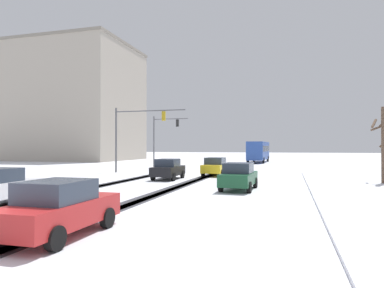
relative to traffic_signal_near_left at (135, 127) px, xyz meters
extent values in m
cube|color=#38383D|center=(7.97, -10.34, -4.50)|extent=(0.73, 31.55, 0.01)
cube|color=#38383D|center=(7.66, -10.34, -4.50)|extent=(0.90, 31.55, 0.01)
cube|color=#38383D|center=(2.89, -10.34, -4.50)|extent=(0.87, 31.55, 0.01)
cube|color=#38383D|center=(2.61, -10.34, -4.50)|extent=(0.97, 31.55, 0.01)
cube|color=white|center=(17.85, -11.77, -4.45)|extent=(4.00, 31.55, 0.12)
cylinder|color=#56565B|center=(-2.11, 0.00, -1.26)|extent=(0.18, 0.18, 6.50)
cylinder|color=#56565B|center=(1.55, -0.02, 1.59)|extent=(7.33, 0.16, 0.12)
cube|color=#B79319|center=(3.02, -0.03, 1.04)|extent=(0.32, 0.24, 0.90)
sphere|color=black|center=(3.02, 0.13, 1.34)|extent=(0.20, 0.20, 0.20)
sphere|color=orange|center=(3.02, 0.13, 1.04)|extent=(0.20, 0.20, 0.20)
sphere|color=black|center=(3.02, 0.13, 0.74)|extent=(0.20, 0.20, 0.20)
cylinder|color=#56565B|center=(-2.11, 10.00, -1.26)|extent=(0.18, 0.18, 6.50)
cylinder|color=#56565B|center=(0.23, 9.84, 1.59)|extent=(4.69, 0.45, 0.12)
cube|color=black|center=(1.17, 9.77, 1.04)|extent=(0.34, 0.26, 0.90)
sphere|color=black|center=(1.18, 9.93, 1.34)|extent=(0.20, 0.20, 0.20)
sphere|color=orange|center=(1.18, 9.93, 1.04)|extent=(0.20, 0.20, 0.20)
sphere|color=black|center=(1.18, 9.93, 0.74)|extent=(0.20, 0.20, 0.20)
cube|color=yellow|center=(8.37, -1.12, -3.84)|extent=(1.82, 4.15, 0.70)
cube|color=#2D3847|center=(8.37, -1.27, -3.19)|extent=(1.62, 1.95, 0.60)
cylinder|color=black|center=(7.60, 0.17, -4.19)|extent=(0.24, 0.65, 0.64)
cylinder|color=black|center=(9.22, 0.12, -4.19)|extent=(0.24, 0.65, 0.64)
cylinder|color=black|center=(7.53, -2.37, -4.19)|extent=(0.24, 0.65, 0.64)
cylinder|color=black|center=(9.14, -2.42, -4.19)|extent=(0.24, 0.65, 0.64)
cube|color=black|center=(5.46, -5.46, -3.84)|extent=(1.83, 4.15, 0.70)
cube|color=#2D3847|center=(5.46, -5.61, -3.19)|extent=(1.62, 1.95, 0.60)
cylinder|color=black|center=(4.61, -4.22, -4.19)|extent=(0.24, 0.65, 0.64)
cylinder|color=black|center=(6.22, -4.16, -4.19)|extent=(0.24, 0.65, 0.64)
cylinder|color=black|center=(4.69, -6.76, -4.19)|extent=(0.24, 0.65, 0.64)
cylinder|color=black|center=(6.31, -6.70, -4.19)|extent=(0.24, 0.65, 0.64)
cube|color=#194C2D|center=(11.80, -10.58, -3.84)|extent=(1.86, 4.16, 0.70)
cube|color=#2D3847|center=(11.80, -10.73, -3.19)|extent=(1.63, 1.96, 0.60)
cylinder|color=black|center=(11.04, -9.28, -4.19)|extent=(0.24, 0.65, 0.64)
cylinder|color=black|center=(12.66, -9.35, -4.19)|extent=(0.24, 0.65, 0.64)
cylinder|color=black|center=(10.95, -11.82, -4.19)|extent=(0.24, 0.65, 0.64)
cylinder|color=black|center=(12.56, -11.89, -4.19)|extent=(0.24, 0.65, 0.64)
cylinder|color=black|center=(1.35, -17.60, -4.19)|extent=(0.25, 0.65, 0.64)
cylinder|color=black|center=(2.96, -17.52, -4.19)|extent=(0.25, 0.65, 0.64)
cube|color=red|center=(8.38, -22.68, -3.84)|extent=(1.74, 4.11, 0.70)
cube|color=#2D3847|center=(8.38, -22.83, -3.19)|extent=(1.58, 1.91, 0.60)
cylinder|color=black|center=(7.56, -21.42, -4.19)|extent=(0.23, 0.64, 0.64)
cylinder|color=black|center=(9.17, -21.40, -4.19)|extent=(0.23, 0.64, 0.64)
cylinder|color=black|center=(7.58, -23.96, -4.19)|extent=(0.23, 0.64, 0.64)
cylinder|color=black|center=(9.20, -23.94, -4.19)|extent=(0.23, 0.64, 0.64)
cube|color=#284793|center=(9.75, 26.42, -2.58)|extent=(2.84, 11.07, 2.90)
cube|color=#283342|center=(9.75, 26.42, -2.23)|extent=(2.85, 10.19, 0.90)
cylinder|color=black|center=(10.82, 22.53, -4.03)|extent=(0.33, 0.97, 0.96)
cylinder|color=black|center=(8.45, 22.61, -4.03)|extent=(0.33, 0.97, 0.96)
cylinder|color=black|center=(11.04, 29.68, -4.03)|extent=(0.33, 0.97, 0.96)
cylinder|color=black|center=(8.67, 29.76, -4.03)|extent=(0.33, 0.97, 0.96)
cylinder|color=brown|center=(21.17, -4.10, -1.80)|extent=(0.39, 0.39, 5.41)
cylinder|color=brown|center=(20.57, -3.86, -0.25)|extent=(0.67, 1.32, 0.74)
cylinder|color=brown|center=(21.04, -3.48, -0.49)|extent=(1.32, 0.40, 0.62)
cube|color=#A89E8E|center=(-25.24, 27.86, 6.38)|extent=(20.55, 18.73, 21.78)
cube|color=gray|center=(-25.24, 27.86, 17.52)|extent=(20.85, 19.03, 0.50)
camera|label=1|loc=(14.75, -31.16, -1.93)|focal=32.16mm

